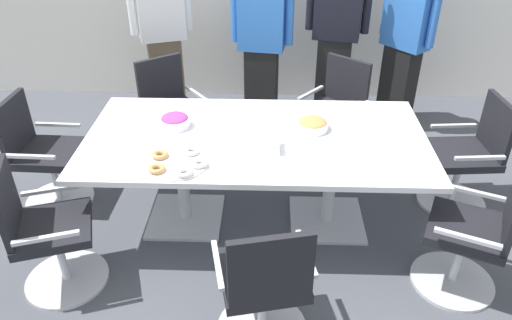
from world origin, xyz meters
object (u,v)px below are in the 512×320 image
Objects in this scene: office_chair_3 at (468,160)px; person_standing_2 at (337,28)px; donut_platter at (178,163)px; office_chair_0 at (46,236)px; conference_table at (256,151)px; snack_bowl_candy_mix at (175,121)px; office_chair_1 at (264,289)px; snack_bowl_cookies at (312,124)px; office_chair_5 at (171,115)px; office_chair_4 at (335,116)px; office_chair_2 at (474,238)px; person_standing_0 at (162,30)px; napkin_pile at (267,144)px; person_standing_1 at (262,42)px; person_standing_3 at (405,38)px; office_chair_6 at (43,159)px.

person_standing_2 is (-0.92, 1.42, 0.59)m from office_chair_3.
office_chair_0 is at bearing -159.16° from donut_platter.
conference_table is at bearing 78.79° from person_standing_2.
donut_platter is at bearing -78.47° from snack_bowl_candy_mix.
office_chair_1 is 0.48× the size of person_standing_2.
office_chair_5 is at bearing 144.70° from snack_bowl_cookies.
office_chair_4 is 3.91× the size of snack_bowl_cookies.
office_chair_2 reaches higher than donut_platter.
office_chair_0 is 2.62m from office_chair_4.
person_standing_0 is at bearing 103.13° from donut_platter.
person_standing_0 reaches higher than office_chair_1.
napkin_pile is (-1.30, 0.46, 0.39)m from office_chair_2.
conference_table is 2.64× the size of office_chair_5.
snack_bowl_candy_mix is at bearing 74.32° from office_chair_4.
person_standing_0 is (-1.06, 2.80, 0.56)m from office_chair_1.
person_standing_0 reaches higher than office_chair_2.
conference_table is 1.44× the size of person_standing_1.
office_chair_5 is at bearing 69.72° from office_chair_3.
napkin_pile is (-0.64, -1.88, -0.21)m from person_standing_2.
person_standing_1 is (-0.08, 2.77, 0.46)m from office_chair_1.
person_standing_0 is (-2.62, 1.42, 0.56)m from office_chair_3.
snack_bowl_cookies is at bearing 93.15° from office_chair_3.
conference_table is 0.64m from donut_platter.
office_chair_5 is 0.48× the size of person_standing_2.
donut_platter is at bearing -140.74° from conference_table.
napkin_pile reaches higher than donut_platter.
office_chair_0 is 1.00× the size of office_chair_1.
conference_table is 1.28m from office_chair_5.
office_chair_3 is 0.48× the size of person_standing_2.
conference_table is 2.64× the size of office_chair_4.
office_chair_5 is 5.38× the size of napkin_pile.
office_chair_2 is at bearing -19.44° from napkin_pile.
conference_table is at bearing 100.45° from office_chair_0.
office_chair_0 is at bearing 62.58° from person_standing_0.
conference_table is at bearing 95.06° from office_chair_3.
office_chair_1 is 0.50× the size of person_standing_0.
office_chair_3 is 4.14× the size of snack_bowl_candy_mix.
office_chair_4 is 4.14× the size of snack_bowl_candy_mix.
person_standing_2 is 1.07× the size of person_standing_3.
person_standing_2 is 4.84× the size of donut_platter.
conference_table is 0.45m from snack_bowl_cookies.
person_standing_1 reaches higher than snack_bowl_cookies.
office_chair_3 is 2.33× the size of donut_platter.
office_chair_4 is 1.06m from person_standing_1.
office_chair_4 is 1.89m from person_standing_0.
donut_platter is 0.61m from napkin_pile.
office_chair_2 and office_chair_5 have the same top height.
office_chair_1 is 2.18m from office_chair_6.
office_chair_6 is 0.48× the size of person_standing_2.
office_chair_6 is 0.54× the size of person_standing_1.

